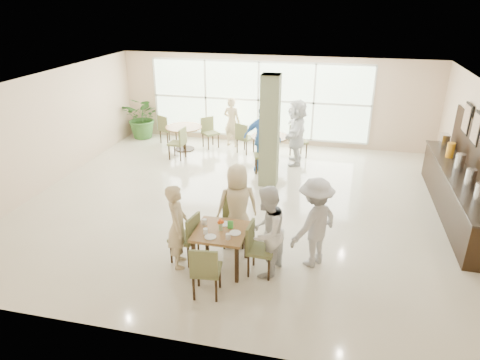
% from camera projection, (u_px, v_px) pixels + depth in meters
% --- Properties ---
extents(ground, '(10.00, 10.00, 0.00)m').
position_uv_depth(ground, '(243.00, 202.00, 10.10)').
color(ground, beige).
rests_on(ground, ground).
extents(room_shell, '(10.00, 10.00, 10.00)m').
position_uv_depth(room_shell, '(243.00, 133.00, 9.42)').
color(room_shell, white).
rests_on(room_shell, ground).
extents(window_bank, '(7.00, 0.04, 7.00)m').
position_uv_depth(window_bank, '(258.00, 100.00, 13.62)').
color(window_bank, silver).
rests_on(window_bank, ground).
extents(column, '(0.45, 0.45, 2.80)m').
position_uv_depth(column, '(270.00, 132.00, 10.53)').
color(column, '#747D56').
rests_on(column, ground).
extents(main_table, '(0.90, 0.90, 0.75)m').
position_uv_depth(main_table, '(221.00, 235.00, 7.46)').
color(main_table, brown).
rests_on(main_table, ground).
extents(round_table_left, '(1.13, 1.13, 0.75)m').
position_uv_depth(round_table_left, '(184.00, 132.00, 13.28)').
color(round_table_left, brown).
rests_on(round_table_left, ground).
extents(round_table_right, '(1.09, 1.09, 0.75)m').
position_uv_depth(round_table_right, '(269.00, 142.00, 12.40)').
color(round_table_right, brown).
rests_on(round_table_right, ground).
extents(chairs_main_table, '(1.93, 2.09, 0.95)m').
position_uv_depth(chairs_main_table, '(222.00, 244.00, 7.53)').
color(chairs_main_table, olive).
rests_on(chairs_main_table, ground).
extents(chairs_table_left, '(2.10, 1.84, 0.95)m').
position_uv_depth(chairs_table_left, '(185.00, 135.00, 13.33)').
color(chairs_table_left, olive).
rests_on(chairs_table_left, ground).
extents(chairs_table_right, '(2.24, 1.99, 0.95)m').
position_uv_depth(chairs_table_right, '(269.00, 145.00, 12.48)').
color(chairs_table_right, olive).
rests_on(chairs_table_right, ground).
extents(tabletop_clutter, '(0.74, 0.69, 0.21)m').
position_uv_depth(tabletop_clutter, '(219.00, 228.00, 7.37)').
color(tabletop_clutter, white).
rests_on(tabletop_clutter, main_table).
extents(buffet_counter, '(0.64, 4.70, 1.95)m').
position_uv_depth(buffet_counter, '(457.00, 191.00, 9.37)').
color(buffet_counter, black).
rests_on(buffet_counter, ground).
extents(framed_art_a, '(0.05, 0.55, 0.70)m').
position_uv_depth(framed_art_a, '(476.00, 128.00, 9.24)').
color(framed_art_a, black).
rests_on(framed_art_a, ground).
extents(framed_art_b, '(0.05, 0.55, 0.70)m').
position_uv_depth(framed_art_b, '(467.00, 119.00, 9.95)').
color(framed_art_b, black).
rests_on(framed_art_b, ground).
extents(potted_plant, '(1.43, 1.43, 1.42)m').
position_uv_depth(potted_plant, '(143.00, 117.00, 14.33)').
color(potted_plant, '#326327').
rests_on(potted_plant, ground).
extents(teen_left, '(0.53, 0.66, 1.57)m').
position_uv_depth(teen_left, '(178.00, 226.00, 7.48)').
color(teen_left, '#CCB688').
rests_on(teen_left, ground).
extents(teen_far, '(0.91, 0.73, 1.64)m').
position_uv_depth(teen_far, '(238.00, 205.00, 8.14)').
color(teen_far, '#CCB688').
rests_on(teen_far, ground).
extents(teen_right, '(0.80, 0.93, 1.64)m').
position_uv_depth(teen_right, '(266.00, 232.00, 7.24)').
color(teen_right, white).
rests_on(teen_right, ground).
extents(teen_standing, '(1.14, 1.24, 1.67)m').
position_uv_depth(teen_standing, '(315.00, 223.00, 7.49)').
color(teen_standing, '#B5B4B7').
rests_on(teen_standing, ground).
extents(adult_a, '(1.11, 0.70, 1.80)m').
position_uv_depth(adult_a, '(262.00, 139.00, 11.61)').
color(adult_a, '#4481CE').
rests_on(adult_a, ground).
extents(adult_b, '(0.85, 1.77, 1.87)m').
position_uv_depth(adult_b, '(296.00, 132.00, 12.06)').
color(adult_b, white).
rests_on(adult_b, ground).
extents(adult_standing, '(0.66, 0.52, 1.58)m').
position_uv_depth(adult_standing, '(232.00, 122.00, 13.52)').
color(adult_standing, '#CCB688').
rests_on(adult_standing, ground).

